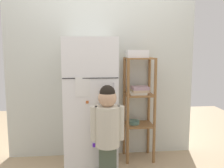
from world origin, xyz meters
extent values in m
plane|color=tan|center=(0.00, 0.00, 0.00)|extent=(6.00, 6.00, 0.00)
cube|color=silver|center=(0.00, 0.38, 1.03)|extent=(2.48, 0.03, 2.07)
cube|color=white|center=(-0.16, 0.02, 0.78)|extent=(0.60, 0.67, 1.57)
cube|color=black|center=(-0.16, -0.32, 1.13)|extent=(0.59, 0.01, 0.01)
cylinder|color=silver|center=(0.08, -0.34, 0.84)|extent=(0.02, 0.02, 0.49)
cube|color=white|center=(-0.24, -0.32, 1.04)|extent=(0.16, 0.01, 0.21)
cube|color=#C86127|center=(-0.20, -0.32, 0.88)|extent=(0.03, 0.01, 0.03)
cube|color=#D06D36|center=(-0.05, -0.32, 0.88)|extent=(0.03, 0.01, 0.02)
cube|color=#6828F1|center=(-0.12, -0.32, 0.40)|extent=(0.04, 0.01, 0.04)
cube|color=yellow|center=(-0.10, -0.32, 0.81)|extent=(0.03, 0.01, 0.03)
cube|color=#4D5B49|center=(0.01, -0.46, 0.22)|extent=(0.18, 0.11, 0.44)
cylinder|color=beige|center=(0.01, -0.46, 0.65)|extent=(0.25, 0.25, 0.42)
sphere|color=beige|center=(0.01, -0.38, 0.85)|extent=(0.11, 0.11, 0.11)
sphere|color=tan|center=(0.01, -0.46, 0.95)|extent=(0.19, 0.19, 0.19)
sphere|color=black|center=(0.01, -0.46, 1.00)|extent=(0.16, 0.16, 0.16)
cylinder|color=beige|center=(-0.13, -0.46, 0.68)|extent=(0.07, 0.07, 0.36)
cylinder|color=beige|center=(0.15, -0.46, 0.68)|extent=(0.07, 0.07, 0.36)
cylinder|color=olive|center=(0.30, 0.03, 0.66)|extent=(0.04, 0.04, 1.33)
cylinder|color=olive|center=(0.64, 0.03, 0.66)|extent=(0.04, 0.04, 1.33)
cylinder|color=olive|center=(0.30, 0.34, 0.66)|extent=(0.04, 0.04, 1.33)
cylinder|color=olive|center=(0.64, 0.34, 0.66)|extent=(0.04, 0.04, 1.33)
cube|color=olive|center=(0.47, 0.19, 1.32)|extent=(0.35, 0.32, 0.02)
cube|color=olive|center=(0.47, 0.19, 0.85)|extent=(0.35, 0.32, 0.02)
cube|color=olive|center=(0.47, 0.19, 0.46)|extent=(0.35, 0.32, 0.02)
cube|color=silver|center=(0.45, 0.17, 0.88)|extent=(0.21, 0.19, 0.03)
cube|color=#C6AD8E|center=(0.48, 0.18, 0.90)|extent=(0.21, 0.20, 0.03)
cube|color=#B293A3|center=(0.48, 0.20, 0.94)|extent=(0.22, 0.20, 0.04)
cylinder|color=#4C7266|center=(0.40, 0.19, 0.49)|extent=(0.15, 0.15, 0.05)
cube|color=white|center=(0.43, 0.17, 1.33)|extent=(0.26, 0.19, 0.01)
cube|color=white|center=(0.43, 0.08, 1.38)|extent=(0.26, 0.01, 0.10)
cube|color=white|center=(0.43, 0.26, 1.38)|extent=(0.26, 0.01, 0.10)
cube|color=white|center=(0.30, 0.17, 1.38)|extent=(0.01, 0.19, 0.10)
cube|color=white|center=(0.56, 0.17, 1.38)|extent=(0.01, 0.19, 0.10)
sphere|color=#AC1E0D|center=(0.46, 0.18, 1.37)|extent=(0.07, 0.07, 0.07)
sphere|color=orange|center=(0.39, 0.15, 1.38)|extent=(0.08, 0.08, 0.08)
camera|label=1|loc=(-0.19, -2.96, 1.44)|focal=40.63mm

